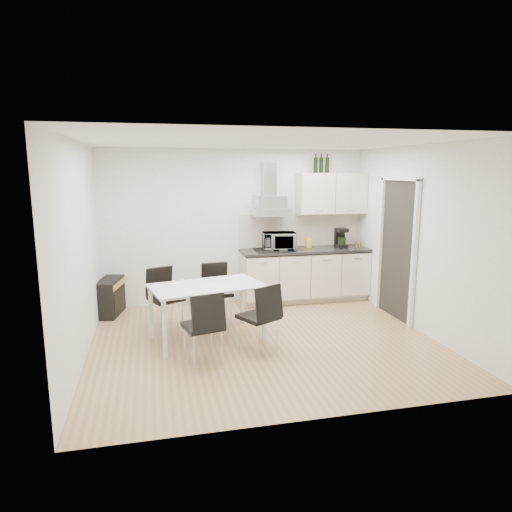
{
  "coord_description": "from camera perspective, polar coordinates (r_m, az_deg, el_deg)",
  "views": [
    {
      "loc": [
        -1.41,
        -5.62,
        2.27
      ],
      "look_at": [
        -0.03,
        0.33,
        1.1
      ],
      "focal_mm": 32.0,
      "sensor_mm": 36.0,
      "label": 1
    }
  ],
  "objects": [
    {
      "name": "guitar_amp",
      "position": [
        7.56,
        -17.75,
        -4.88
      ],
      "size": [
        0.43,
        0.73,
        0.57
      ],
      "rotation": [
        0.0,
        0.0,
        -0.21
      ],
      "color": "black",
      "rests_on": "ground"
    },
    {
      "name": "ceiling",
      "position": [
        5.8,
        1.08,
        14.11
      ],
      "size": [
        4.5,
        4.5,
        0.0
      ],
      "primitive_type": "plane",
      "color": "white",
      "rests_on": "wall_back"
    },
    {
      "name": "wall_right",
      "position": [
        6.77,
        19.85,
        1.97
      ],
      "size": [
        0.1,
        4.0,
        2.6
      ],
      "primitive_type": "cube",
      "color": "white",
      "rests_on": "ground"
    },
    {
      "name": "wall_left",
      "position": [
        5.76,
        -21.23,
        0.42
      ],
      "size": [
        0.1,
        4.0,
        2.6
      ],
      "primitive_type": "cube",
      "color": "white",
      "rests_on": "ground"
    },
    {
      "name": "chair_near_left",
      "position": [
        5.46,
        -6.67,
        -8.8
      ],
      "size": [
        0.54,
        0.59,
        0.88
      ],
      "primitive_type": null,
      "rotation": [
        0.0,
        0.0,
        0.23
      ],
      "color": "black",
      "rests_on": "ground"
    },
    {
      "name": "doorway",
      "position": [
        7.25,
        17.13,
        0.68
      ],
      "size": [
        0.08,
        1.04,
        2.1
      ],
      "primitive_type": "cube",
      "color": "white",
      "rests_on": "ground"
    },
    {
      "name": "floor_speaker",
      "position": [
        7.85,
        -7.19,
        -4.97
      ],
      "size": [
        0.21,
        0.2,
        0.29
      ],
      "primitive_type": "cube",
      "rotation": [
        0.0,
        0.0,
        -0.32
      ],
      "color": "black",
      "rests_on": "ground"
    },
    {
      "name": "chair_far_right",
      "position": [
        6.84,
        -4.88,
        -4.71
      ],
      "size": [
        0.47,
        0.53,
        0.88
      ],
      "primitive_type": null,
      "rotation": [
        0.0,
        0.0,
        3.2
      ],
      "color": "black",
      "rests_on": "ground"
    },
    {
      "name": "ground",
      "position": [
        6.22,
        0.99,
        -10.55
      ],
      "size": [
        4.5,
        4.5,
        0.0
      ],
      "primitive_type": "plane",
      "color": "tan",
      "rests_on": "ground"
    },
    {
      "name": "dining_table",
      "position": [
        6.12,
        -6.17,
        -4.33
      ],
      "size": [
        1.6,
        1.12,
        0.75
      ],
      "rotation": [
        0.0,
        0.0,
        0.22
      ],
      "color": "white",
      "rests_on": "ground"
    },
    {
      "name": "chair_far_left",
      "position": [
        6.66,
        -11.19,
        -5.32
      ],
      "size": [
        0.61,
        0.64,
        0.88
      ],
      "primitive_type": null,
      "rotation": [
        0.0,
        0.0,
        3.57
      ],
      "color": "black",
      "rests_on": "ground"
    },
    {
      "name": "wall_back",
      "position": [
        7.81,
        -2.53,
        3.7
      ],
      "size": [
        4.5,
        0.1,
        2.6
      ],
      "primitive_type": "cube",
      "color": "white",
      "rests_on": "ground"
    },
    {
      "name": "chair_near_right",
      "position": [
        5.75,
        0.28,
        -7.69
      ],
      "size": [
        0.62,
        0.65,
        0.88
      ],
      "primitive_type": null,
      "rotation": [
        0.0,
        0.0,
        0.48
      ],
      "color": "black",
      "rests_on": "ground"
    },
    {
      "name": "kitchenette",
      "position": [
        7.93,
        6.33,
        0.32
      ],
      "size": [
        2.22,
        0.64,
        2.52
      ],
      "color": "beige",
      "rests_on": "ground"
    },
    {
      "name": "wall_front",
      "position": [
        4.0,
        8.0,
        -3.27
      ],
      "size": [
        4.5,
        0.1,
        2.6
      ],
      "primitive_type": "cube",
      "color": "white",
      "rests_on": "ground"
    }
  ]
}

